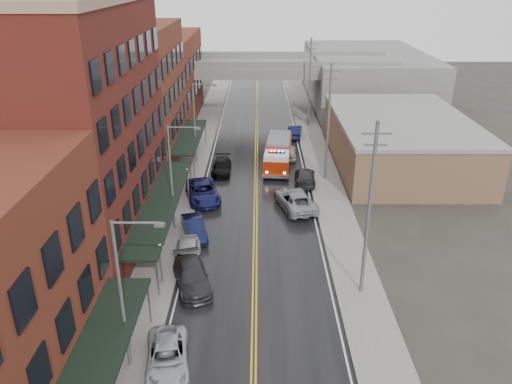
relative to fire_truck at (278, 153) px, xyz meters
name	(u,v)px	position (x,y,z in m)	size (l,w,h in m)	color
road	(256,199)	(-2.40, -8.61, -1.66)	(11.00, 160.00, 0.02)	black
sidewalk_left	(179,199)	(-9.70, -8.61, -1.60)	(3.00, 160.00, 0.15)	slate
sidewalk_right	(332,199)	(4.90, -8.61, -1.60)	(3.00, 160.00, 0.15)	slate
curb_left	(197,199)	(-8.05, -8.61, -1.60)	(0.30, 160.00, 0.15)	gray
curb_right	(315,199)	(3.25, -8.61, -1.60)	(0.30, 160.00, 0.15)	gray
brick_building_b	(79,130)	(-15.70, -15.61, 7.33)	(9.00, 20.00, 18.00)	#591B17
brick_building_c	(134,96)	(-15.70, 1.89, 5.83)	(9.00, 15.00, 15.00)	brown
brick_building_far	(163,79)	(-15.70, 19.39, 4.33)	(9.00, 20.00, 12.00)	maroon
tan_building	(399,142)	(13.60, 1.39, 0.83)	(14.00, 22.00, 5.00)	brown
right_far_block	(366,77)	(15.60, 31.39, 2.33)	(18.00, 30.00, 8.00)	slate
awning_0	(88,379)	(-9.89, -34.61, 1.31)	(2.60, 16.00, 3.09)	black
awning_1	(162,202)	(-9.89, -15.61, 1.31)	(2.60, 18.00, 3.09)	black
awning_2	(190,136)	(-9.89, 1.89, 1.31)	(2.60, 13.00, 3.09)	black
globe_lamp_1	(161,255)	(-8.80, -22.61, 0.64)	(0.44, 0.44, 3.12)	#59595B
globe_lamp_2	(188,177)	(-8.80, -8.61, 0.64)	(0.44, 0.44, 3.12)	#59595B
street_lamp_0	(125,288)	(-8.95, -30.61, 3.51)	(2.64, 0.22, 9.00)	#59595B
street_lamp_1	(174,172)	(-8.95, -14.61, 3.51)	(2.64, 0.22, 9.00)	#59595B
street_lamp_2	(197,118)	(-8.95, 1.39, 3.51)	(2.64, 0.22, 9.00)	#59595B
utility_pole_0	(369,209)	(4.80, -23.61, 4.63)	(1.80, 0.24, 12.00)	#59595B
utility_pole_1	(328,121)	(4.80, -3.61, 4.63)	(1.80, 0.24, 12.00)	#59595B
utility_pole_2	(310,81)	(4.80, 16.39, 4.63)	(1.80, 0.24, 12.00)	#59595B
overpass	(257,74)	(-2.40, 23.39, 4.31)	(40.00, 10.00, 7.50)	slate
fire_truck	(278,153)	(0.00, 0.00, 0.00)	(4.02, 8.68, 3.09)	#992007
parked_car_left_2	(167,357)	(-7.11, -30.63, -0.99)	(2.27, 4.91, 1.37)	#B2B6BB
parked_car_left_3	(192,276)	(-6.72, -22.91, -0.90)	(2.18, 5.35, 1.55)	#2A2A2D
parked_car_left_4	(188,253)	(-7.40, -19.84, -0.89)	(1.85, 4.60, 1.57)	#B9B9B9
parked_car_left_5	(194,228)	(-7.40, -15.81, -0.92)	(1.59, 4.55, 1.50)	black
parked_car_left_6	(203,192)	(-7.40, -8.69, -0.83)	(2.79, 6.05, 1.68)	#13164A
parked_car_left_7	(221,167)	(-6.13, -1.74, -0.96)	(2.00, 4.91, 1.42)	black
parked_car_right_0	(295,200)	(1.20, -10.45, -0.84)	(2.78, 6.03, 1.68)	gray
parked_car_right_1	(305,177)	(2.60, -4.60, -0.94)	(2.07, 5.09, 1.48)	#292A2C
parked_car_right_2	(288,151)	(1.31, 3.19, -0.90)	(1.83, 4.54, 1.55)	#B3B3B3
parked_car_right_3	(295,131)	(2.60, 11.04, -0.87)	(1.70, 4.88, 1.61)	#0E1133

